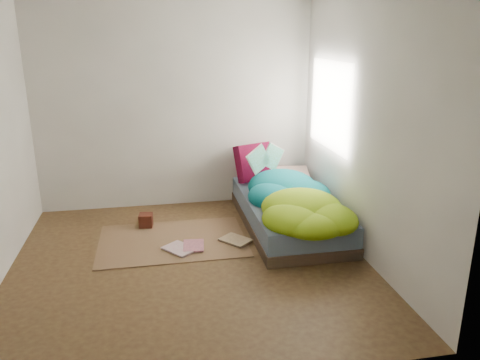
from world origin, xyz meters
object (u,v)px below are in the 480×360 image
Objects in this scene: pillow_magenta at (254,162)px; floor_book_a at (171,253)px; bed at (288,213)px; floor_book_b at (183,246)px; open_book at (266,150)px; wooden_box at (146,220)px.

pillow_magenta is 1.46× the size of floor_book_a.
bed is 4.13× the size of pillow_magenta.
floor_book_b reaches higher than floor_book_a.
floor_book_a is (-1.25, -1.00, -0.79)m from open_book.
wooden_box is at bearing 163.95° from open_book.
bed reaches higher than floor_book_a.
pillow_magenta is 0.41m from open_book.
wooden_box is at bearing 126.07° from floor_book_b.
open_book is at bearing 108.00° from bed.
bed is 6.02× the size of floor_book_a.
floor_book_b is at bearing -163.29° from bed.
open_book is 1.68m from wooden_box.
wooden_box is 0.46× the size of floor_book_a.
bed reaches higher than wooden_box.
floor_book_b is at bearing -152.20° from pillow_magenta.
open_book is 1.54× the size of floor_book_b.
bed is at bearing -95.76° from open_book.
bed is at bearing -18.95° from floor_book_a.
floor_book_b is (-1.03, -1.19, -0.56)m from pillow_magenta.
floor_book_b is (0.13, 0.13, 0.00)m from floor_book_a.
open_book reaches higher than floor_book_b.
wooden_box reaches higher than floor_book_b.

